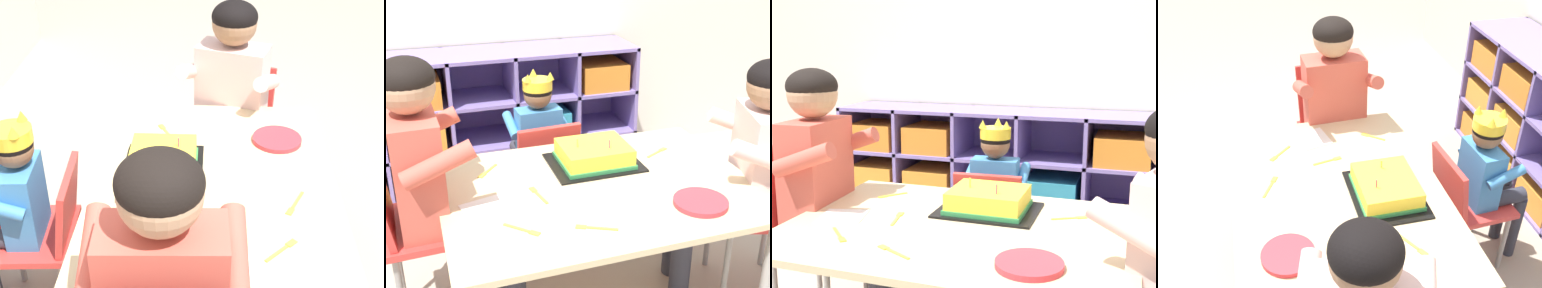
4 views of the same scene
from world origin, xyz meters
The scene contains 14 objects.
activity_table centered at (0.00, 0.00, 0.52)m, with size 1.16×0.85×0.57m.
classroom_chair_blue centered at (-0.05, 0.60, 0.38)m, with size 0.34×0.34×0.62m.
child_with_crown centered at (-0.06, 0.70, 0.52)m, with size 0.30×0.31×0.84m.
adult_helper_seated centered at (-0.57, 0.12, 0.68)m, with size 0.44×0.41×1.08m.
classroom_chair_guest_side centered at (0.71, -0.09, 0.41)m, with size 0.43×0.43×0.67m.
guest_at_table_side centered at (0.60, -0.05, 0.62)m, with size 0.48×0.46×1.01m.
birthday_cake_on_tray centered at (0.05, 0.18, 0.60)m, with size 0.36×0.28×0.12m.
paper_plate_stack centered at (0.29, -0.24, 0.58)m, with size 0.19×0.19×0.02m, color #DB333D.
paper_napkin_square centered at (-0.42, -0.04, 0.57)m, with size 0.15×0.15×0.00m, color white.
fork_beside_plate_stack centered at (-0.38, 0.24, 0.57)m, with size 0.09×0.10×0.00m.
fork_by_napkin centered at (-0.33, -0.21, 0.57)m, with size 0.10×0.11×0.00m.
fork_at_table_front_edge centered at (-0.12, -0.27, 0.57)m, with size 0.13×0.07×0.00m.
fork_scattered_mid_table centered at (0.35, 0.20, 0.57)m, with size 0.12×0.07×0.00m.
fork_near_cake_tray centered at (-0.23, 0.01, 0.57)m, with size 0.04×0.13×0.00m.
Camera 1 is at (-1.55, 0.01, 1.67)m, focal length 51.04 mm.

